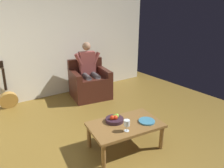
{
  "coord_description": "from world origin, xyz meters",
  "views": [
    {
      "loc": [
        1.28,
        1.9,
        1.92
      ],
      "look_at": [
        -0.71,
        -1.0,
        0.69
      ],
      "focal_mm": 32.97,
      "sensor_mm": 36.0,
      "label": 1
    }
  ],
  "objects_px": {
    "fruit_bowl": "(115,119)",
    "decorative_dish": "(147,121)",
    "armchair": "(90,84)",
    "person_seated": "(89,69)",
    "coffee_table": "(125,127)",
    "guitar": "(8,98)",
    "wine_glass_near": "(127,124)"
  },
  "relations": [
    {
      "from": "fruit_bowl",
      "to": "coffee_table",
      "type": "bearing_deg",
      "value": 121.54
    },
    {
      "from": "coffee_table",
      "to": "decorative_dish",
      "type": "bearing_deg",
      "value": 155.14
    },
    {
      "from": "decorative_dish",
      "to": "armchair",
      "type": "bearing_deg",
      "value": -96.47
    },
    {
      "from": "armchair",
      "to": "person_seated",
      "type": "distance_m",
      "value": 0.36
    },
    {
      "from": "wine_glass_near",
      "to": "armchair",
      "type": "bearing_deg",
      "value": -106.17
    },
    {
      "from": "armchair",
      "to": "coffee_table",
      "type": "xyz_separation_m",
      "value": [
        0.54,
        2.05,
        0.03
      ]
    },
    {
      "from": "person_seated",
      "to": "coffee_table",
      "type": "bearing_deg",
      "value": 84.51
    },
    {
      "from": "coffee_table",
      "to": "fruit_bowl",
      "type": "xyz_separation_m",
      "value": [
        0.09,
        -0.14,
        0.09
      ]
    },
    {
      "from": "guitar",
      "to": "armchair",
      "type": "bearing_deg",
      "value": 166.54
    },
    {
      "from": "person_seated",
      "to": "decorative_dish",
      "type": "distance_m",
      "value": 2.22
    },
    {
      "from": "fruit_bowl",
      "to": "decorative_dish",
      "type": "bearing_deg",
      "value": 143.67
    },
    {
      "from": "person_seated",
      "to": "fruit_bowl",
      "type": "height_order",
      "value": "person_seated"
    },
    {
      "from": "person_seated",
      "to": "decorative_dish",
      "type": "relative_size",
      "value": 5.43
    },
    {
      "from": "armchair",
      "to": "wine_glass_near",
      "type": "xyz_separation_m",
      "value": [
        0.64,
        2.2,
        0.19
      ]
    },
    {
      "from": "armchair",
      "to": "fruit_bowl",
      "type": "bearing_deg",
      "value": 81.0
    },
    {
      "from": "fruit_bowl",
      "to": "decorative_dish",
      "type": "relative_size",
      "value": 1.12
    },
    {
      "from": "person_seated",
      "to": "fruit_bowl",
      "type": "relative_size",
      "value": 4.83
    },
    {
      "from": "guitar",
      "to": "decorative_dish",
      "type": "distance_m",
      "value": 2.98
    },
    {
      "from": "coffee_table",
      "to": "wine_glass_near",
      "type": "height_order",
      "value": "wine_glass_near"
    },
    {
      "from": "wine_glass_near",
      "to": "decorative_dish",
      "type": "xyz_separation_m",
      "value": [
        -0.39,
        -0.02,
        -0.1
      ]
    },
    {
      "from": "person_seated",
      "to": "coffee_table",
      "type": "height_order",
      "value": "person_seated"
    },
    {
      "from": "decorative_dish",
      "to": "wine_glass_near",
      "type": "bearing_deg",
      "value": 3.64
    },
    {
      "from": "armchair",
      "to": "coffee_table",
      "type": "distance_m",
      "value": 2.12
    },
    {
      "from": "guitar",
      "to": "person_seated",
      "type": "bearing_deg",
      "value": 166.8
    },
    {
      "from": "decorative_dish",
      "to": "fruit_bowl",
      "type": "bearing_deg",
      "value": -36.33
    },
    {
      "from": "coffee_table",
      "to": "fruit_bowl",
      "type": "bearing_deg",
      "value": -58.46
    },
    {
      "from": "coffee_table",
      "to": "guitar",
      "type": "relative_size",
      "value": 1.11
    },
    {
      "from": "armchair",
      "to": "coffee_table",
      "type": "bearing_deg",
      "value": 84.48
    },
    {
      "from": "armchair",
      "to": "decorative_dish",
      "type": "xyz_separation_m",
      "value": [
        0.25,
        2.18,
        0.09
      ]
    },
    {
      "from": "fruit_bowl",
      "to": "decorative_dish",
      "type": "height_order",
      "value": "fruit_bowl"
    },
    {
      "from": "person_seated",
      "to": "wine_glass_near",
      "type": "height_order",
      "value": "person_seated"
    },
    {
      "from": "armchair",
      "to": "fruit_bowl",
      "type": "xyz_separation_m",
      "value": [
        0.63,
        1.9,
        0.12
      ]
    }
  ]
}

